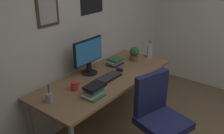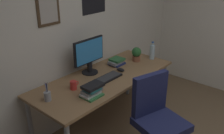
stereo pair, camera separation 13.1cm
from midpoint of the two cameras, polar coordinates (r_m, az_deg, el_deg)
The scene contains 12 objects.
wall_back at distance 3.02m, azimuth -11.03°, elevation 9.36°, with size 4.40×0.10×2.60m.
desk at distance 3.00m, azimuth -2.77°, elevation -3.34°, with size 1.88×0.76×0.73m.
office_chair at distance 2.67m, azimuth 9.19°, elevation -10.64°, with size 0.58×0.59×0.95m.
monitor at distance 2.98m, azimuth -6.73°, elevation 2.76°, with size 0.46×0.20×0.43m.
keyboard at distance 2.89m, azimuth -2.66°, elevation -2.71°, with size 0.43×0.15×0.03m.
computer_mouse at distance 3.11m, azimuth 0.58°, elevation -0.59°, with size 0.06×0.11×0.04m.
water_bottle at distance 3.52m, azimuth 7.59°, elevation 3.64°, with size 0.07×0.07×0.25m.
coffee_mug_near at distance 2.69m, azimuth -10.00°, elevation -4.33°, with size 0.11×0.07×0.09m.
potted_plant at distance 3.41m, azimuth 4.04°, elevation 3.15°, with size 0.13×0.13×0.19m.
pen_cup at distance 2.52m, azimuth -15.72°, elevation -6.76°, with size 0.07×0.07×0.20m.
book_stack_left at distance 3.29m, azimuth -0.47°, elevation 1.23°, with size 0.21×0.17×0.09m.
book_stack_right at distance 2.53m, azimuth -5.67°, elevation -5.50°, with size 0.23×0.17×0.13m.
Camera 1 is at (-1.97, -0.01, 2.01)m, focal length 39.71 mm.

